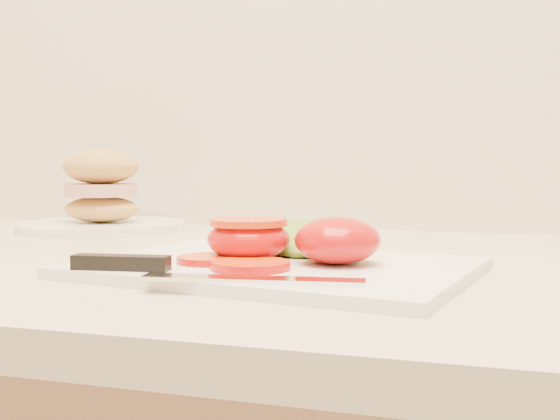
% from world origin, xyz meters
% --- Properties ---
extents(cutting_board, '(0.36, 0.29, 0.01)m').
position_xyz_m(cutting_board, '(-0.27, 1.59, 0.94)').
color(cutting_board, white).
rests_on(cutting_board, counter).
extents(tomato_half_dome, '(0.07, 0.07, 0.04)m').
position_xyz_m(tomato_half_dome, '(-0.21, 1.59, 0.96)').
color(tomato_half_dome, red).
rests_on(tomato_half_dome, cutting_board).
extents(tomato_half_cut, '(0.07, 0.07, 0.04)m').
position_xyz_m(tomato_half_cut, '(-0.29, 1.59, 0.96)').
color(tomato_half_cut, red).
rests_on(tomato_half_cut, cutting_board).
extents(tomato_slice_0, '(0.06, 0.06, 0.01)m').
position_xyz_m(tomato_slice_0, '(-0.27, 1.54, 0.94)').
color(tomato_slice_0, '#F6591F').
rests_on(tomato_slice_0, cutting_board).
extents(tomato_slice_1, '(0.06, 0.06, 0.01)m').
position_xyz_m(tomato_slice_1, '(-0.32, 1.57, 0.94)').
color(tomato_slice_1, '#F6591F').
rests_on(tomato_slice_1, cutting_board).
extents(lettuce_leaf_0, '(0.15, 0.11, 0.03)m').
position_xyz_m(lettuce_leaf_0, '(-0.27, 1.66, 0.95)').
color(lettuce_leaf_0, olive).
rests_on(lettuce_leaf_0, cutting_board).
extents(knife, '(0.24, 0.06, 0.01)m').
position_xyz_m(knife, '(-0.33, 1.50, 0.94)').
color(knife, silver).
rests_on(knife, cutting_board).
extents(sandwich_plate, '(0.23, 0.23, 0.11)m').
position_xyz_m(sandwich_plate, '(-0.62, 1.88, 0.97)').
color(sandwich_plate, white).
rests_on(sandwich_plate, counter).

